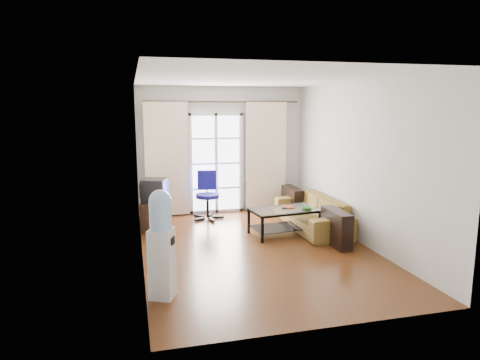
% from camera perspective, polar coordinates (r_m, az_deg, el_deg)
% --- Properties ---
extents(floor, '(5.20, 5.20, 0.00)m').
position_cam_1_polar(floor, '(7.05, 2.14, -9.14)').
color(floor, '#5B3015').
rests_on(floor, ground).
extents(ceiling, '(5.20, 5.20, 0.00)m').
position_cam_1_polar(ceiling, '(6.68, 2.30, 13.34)').
color(ceiling, white).
rests_on(ceiling, wall_back).
extents(wall_back, '(3.60, 0.02, 2.70)m').
position_cam_1_polar(wall_back, '(9.24, -2.37, 3.99)').
color(wall_back, silver).
rests_on(wall_back, floor).
extents(wall_front, '(3.60, 0.02, 2.70)m').
position_cam_1_polar(wall_front, '(4.34, 11.99, -2.91)').
color(wall_front, silver).
rests_on(wall_front, floor).
extents(wall_left, '(0.02, 5.20, 2.70)m').
position_cam_1_polar(wall_left, '(6.46, -13.28, 1.19)').
color(wall_left, silver).
rests_on(wall_left, floor).
extents(wall_right, '(0.02, 5.20, 2.70)m').
position_cam_1_polar(wall_right, '(7.44, 15.64, 2.21)').
color(wall_right, silver).
rests_on(wall_right, floor).
extents(french_door, '(1.16, 0.06, 2.15)m').
position_cam_1_polar(french_door, '(9.19, -3.20, 2.22)').
color(french_door, white).
rests_on(french_door, wall_back).
extents(curtain_rod, '(3.30, 0.04, 0.04)m').
position_cam_1_polar(curtain_rod, '(9.09, -2.28, 10.39)').
color(curtain_rod, '#4C3F2D').
rests_on(curtain_rod, wall_back).
extents(curtain_left, '(0.90, 0.07, 2.35)m').
position_cam_1_polar(curtain_left, '(8.97, -9.73, 2.71)').
color(curtain_left, '#FEEECC').
rests_on(curtain_left, curtain_rod).
extents(curtain_right, '(0.90, 0.07, 2.35)m').
position_cam_1_polar(curtain_right, '(9.38, 3.49, 3.14)').
color(curtain_right, '#FEEECC').
rests_on(curtain_right, curtain_rod).
extents(radiator, '(0.64, 0.12, 0.64)m').
position_cam_1_polar(radiator, '(9.50, 2.53, -2.09)').
color(radiator, gray).
rests_on(radiator, floor).
extents(sofa, '(2.06, 0.83, 0.60)m').
position_cam_1_polar(sofa, '(8.22, 9.52, -4.32)').
color(sofa, brown).
rests_on(sofa, floor).
extents(coffee_table, '(1.24, 0.80, 0.47)m').
position_cam_1_polar(coffee_table, '(7.74, 5.85, -5.08)').
color(coffee_table, silver).
rests_on(coffee_table, floor).
extents(bowl, '(0.32, 0.32, 0.05)m').
position_cam_1_polar(bowl, '(7.68, 8.94, -3.76)').
color(bowl, green).
rests_on(bowl, coffee_table).
extents(book, '(0.17, 0.22, 0.02)m').
position_cam_1_polar(book, '(7.78, 6.05, -3.65)').
color(book, '#A72E14').
rests_on(book, coffee_table).
extents(remote, '(0.17, 0.07, 0.02)m').
position_cam_1_polar(remote, '(7.73, 6.17, -3.74)').
color(remote, black).
rests_on(remote, coffee_table).
extents(tv_stand, '(0.55, 0.77, 0.53)m').
position_cam_1_polar(tv_stand, '(8.25, -11.33, -4.57)').
color(tv_stand, black).
rests_on(tv_stand, floor).
extents(crt_tv, '(0.55, 0.56, 0.42)m').
position_cam_1_polar(crt_tv, '(8.18, -11.43, -1.30)').
color(crt_tv, black).
rests_on(crt_tv, tv_stand).
extents(task_chair, '(0.74, 0.74, 0.98)m').
position_cam_1_polar(task_chair, '(8.81, -4.35, -3.32)').
color(task_chair, black).
rests_on(task_chair, floor).
extents(water_cooler, '(0.36, 0.36, 1.33)m').
position_cam_1_polar(water_cooler, '(5.22, -10.45, -8.14)').
color(water_cooler, white).
rests_on(water_cooler, floor).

